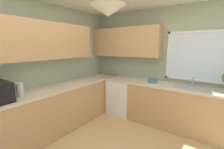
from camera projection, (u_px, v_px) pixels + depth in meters
room_shell at (93, 40)px, 2.80m from camera, size 3.53×4.01×2.61m
counter_run_left at (51, 111)px, 2.96m from camera, size 0.65×3.62×0.90m
counter_run_back at (159, 103)px, 3.38m from camera, size 2.62×0.65×0.90m
dishwasher at (122, 97)px, 3.89m from camera, size 0.60×0.60×0.86m
kettle at (20, 90)px, 2.43m from camera, size 0.11×0.11×0.22m
sink_assembly at (191, 87)px, 2.96m from camera, size 0.65×0.40×0.19m
bowl at (153, 80)px, 3.38m from camera, size 0.21×0.21×0.09m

